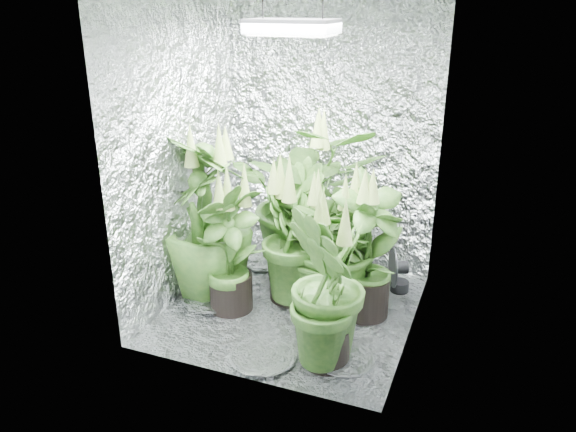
% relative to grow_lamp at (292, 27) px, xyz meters
% --- Properties ---
extents(ground, '(1.60, 1.60, 0.00)m').
position_rel_grow_lamp_xyz_m(ground, '(0.00, 0.00, -1.83)').
color(ground, white).
rests_on(ground, ground).
extents(walls, '(1.62, 1.62, 2.00)m').
position_rel_grow_lamp_xyz_m(walls, '(0.00, 0.00, -0.83)').
color(walls, white).
rests_on(walls, ground).
extents(grow_lamp, '(0.50, 0.30, 0.22)m').
position_rel_grow_lamp_xyz_m(grow_lamp, '(0.00, 0.00, 0.00)').
color(grow_lamp, gray).
rests_on(grow_lamp, ceiling).
extents(plant_a, '(1.34, 1.34, 1.28)m').
position_rel_grow_lamp_xyz_m(plant_a, '(-0.07, 0.55, -1.21)').
color(plant_a, black).
rests_on(plant_a, ground).
extents(plant_b, '(0.71, 0.71, 1.05)m').
position_rel_grow_lamp_xyz_m(plant_b, '(0.48, 0.12, -1.35)').
color(plant_b, black).
rests_on(plant_b, ground).
extents(plant_c, '(0.66, 0.66, 1.05)m').
position_rel_grow_lamp_xyz_m(plant_c, '(-0.05, 0.14, -1.35)').
color(plant_c, black).
rests_on(plant_c, ground).
extents(plant_d, '(0.84, 0.84, 1.24)m').
position_rel_grow_lamp_xyz_m(plant_d, '(-0.62, -0.01, -1.25)').
color(plant_d, black).
rests_on(plant_d, ground).
extents(plant_e, '(1.04, 1.04, 0.99)m').
position_rel_grow_lamp_xyz_m(plant_e, '(0.22, 0.14, -1.36)').
color(plant_e, black).
rests_on(plant_e, ground).
extents(plant_f, '(0.65, 0.65, 1.00)m').
position_rel_grow_lamp_xyz_m(plant_f, '(-0.38, -0.14, -1.38)').
color(plant_f, black).
rests_on(plant_f, ground).
extents(plant_g, '(0.67, 0.67, 1.05)m').
position_rel_grow_lamp_xyz_m(plant_g, '(0.41, -0.50, -1.34)').
color(plant_g, black).
rests_on(plant_g, ground).
extents(circulation_fan, '(0.18, 0.28, 0.34)m').
position_rel_grow_lamp_xyz_m(circulation_fan, '(0.61, 0.51, -1.68)').
color(circulation_fan, black).
rests_on(circulation_fan, ground).
extents(plant_label, '(0.05, 0.03, 0.08)m').
position_rel_grow_lamp_xyz_m(plant_label, '(0.46, -0.53, -1.53)').
color(plant_label, white).
rests_on(plant_label, plant_g).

